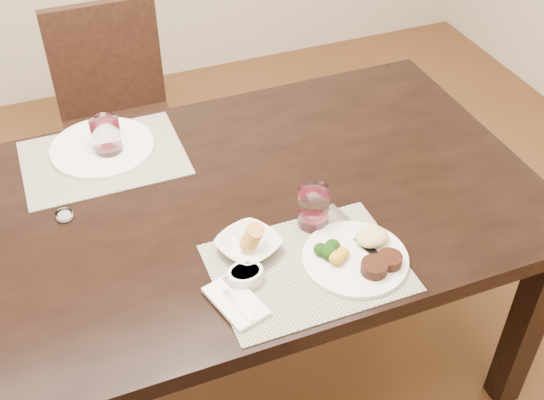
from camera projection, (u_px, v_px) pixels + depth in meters
name	position (u px, v px, depth m)	size (l,w,h in m)	color
ground_plane	(197.00, 379.00, 2.29)	(4.50, 4.50, 0.00)	#482C17
dining_table	(179.00, 235.00, 1.86)	(2.00, 1.00, 0.75)	black
chair_far	(118.00, 111.00, 2.63)	(0.42, 0.42, 0.90)	black
placemat_near	(308.00, 268.00, 1.65)	(0.46, 0.34, 0.00)	gray
placemat_far	(103.00, 158.00, 1.99)	(0.46, 0.34, 0.00)	gray
dinner_plate	(360.00, 255.00, 1.66)	(0.26, 0.26, 0.05)	silver
napkin_fork	(236.00, 301.00, 1.56)	(0.13, 0.17, 0.02)	white
steak_knife	(365.00, 244.00, 1.70)	(0.05, 0.26, 0.01)	white
cracker_bowl	(248.00, 245.00, 1.68)	(0.19, 0.19, 0.07)	silver
sauce_ramekin	(245.00, 275.00, 1.60)	(0.09, 0.13, 0.07)	silver
wine_glass_near	(313.00, 209.00, 1.74)	(0.08, 0.08, 0.11)	white
far_plate	(102.00, 147.00, 2.01)	(0.30, 0.30, 0.01)	silver
wine_glass_far	(107.00, 139.00, 1.97)	(0.08, 0.08, 0.12)	white
salt_cellar	(65.00, 216.00, 1.78)	(0.04, 0.04, 0.02)	white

